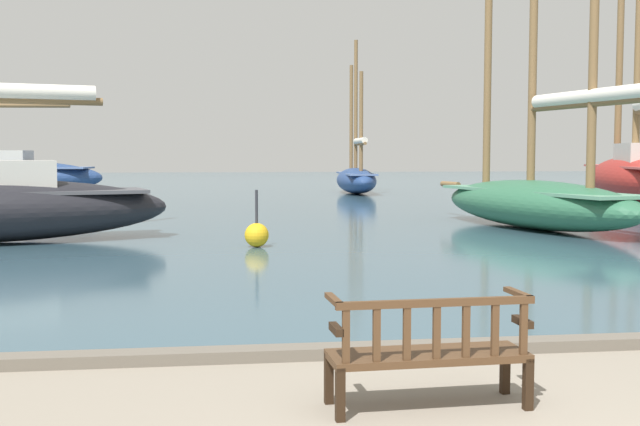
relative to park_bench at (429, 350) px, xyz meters
name	(u,v)px	position (x,y,z in m)	size (l,w,h in m)	color
harbor_water	(247,188)	(0.35, 41.85, -0.43)	(100.00, 80.00, 0.08)	#385666
quay_edge_kerb	(417,348)	(0.35, 1.70, -0.41)	(40.00, 0.30, 0.12)	#675F54
park_bench	(429,350)	(0.00, 0.00, 0.00)	(1.62, 0.60, 0.92)	black
sailboat_far_port	(536,196)	(6.74, 13.99, 0.48)	(3.77, 9.18, 9.12)	#2D6647
sailboat_nearest_starboard	(637,174)	(14.93, 23.58, 0.80)	(5.03, 10.13, 11.40)	maroon
sailboat_distant_harbor	(356,177)	(5.42, 33.32, 0.41)	(2.10, 7.89, 7.61)	navy
channel_buoy	(257,235)	(-0.79, 10.70, -0.12)	(0.51, 0.51, 1.21)	gold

